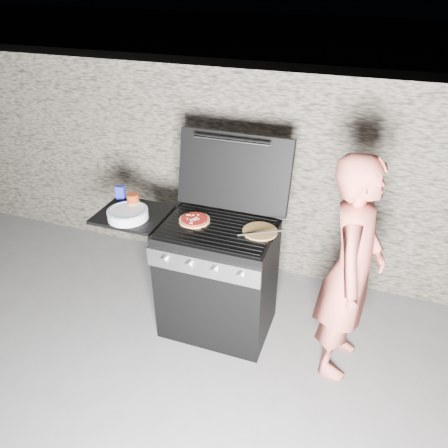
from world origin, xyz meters
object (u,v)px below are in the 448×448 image
(pizza_topped, at_px, (194,220))
(sauce_jar, at_px, (133,202))
(person, at_px, (351,271))
(gas_grill, at_px, (187,273))

(pizza_topped, bearing_deg, sauce_jar, 179.54)
(sauce_jar, relative_size, person, 0.09)
(sauce_jar, bearing_deg, gas_grill, -4.47)
(pizza_topped, relative_size, person, 0.14)
(pizza_topped, height_order, sauce_jar, sauce_jar)
(gas_grill, bearing_deg, pizza_topped, 23.43)
(gas_grill, height_order, person, person)
(gas_grill, xyz_separation_m, sauce_jar, (-0.42, 0.03, 0.52))
(pizza_topped, height_order, person, person)
(gas_grill, distance_m, person, 1.23)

